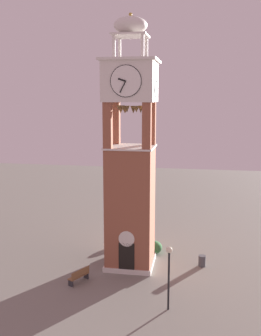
% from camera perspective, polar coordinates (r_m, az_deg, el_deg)
% --- Properties ---
extents(ground, '(80.00, 80.00, 0.00)m').
position_cam_1_polar(ground, '(29.80, 0.00, -13.72)').
color(ground, gray).
extents(clock_tower, '(3.76, 3.76, 17.51)m').
position_cam_1_polar(clock_tower, '(27.66, -0.00, 0.15)').
color(clock_tower, '#93543D').
rests_on(clock_tower, ground).
extents(park_bench, '(1.13, 1.62, 0.95)m').
position_cam_1_polar(park_bench, '(27.22, -7.39, -15.12)').
color(park_bench, brown).
rests_on(park_bench, ground).
extents(lamp_post, '(0.36, 0.36, 3.81)m').
position_cam_1_polar(lamp_post, '(23.16, 5.56, -13.91)').
color(lamp_post, black).
rests_on(lamp_post, ground).
extents(trash_bin, '(0.52, 0.52, 0.80)m').
position_cam_1_polar(trash_bin, '(29.84, 10.25, -13.02)').
color(trash_bin, '#4C4C51').
rests_on(trash_bin, ground).
extents(shrub_near_entry, '(1.01, 1.01, 0.74)m').
position_cam_1_polar(shrub_near_entry, '(32.60, 1.52, -10.85)').
color(shrub_near_entry, '#336638').
rests_on(shrub_near_entry, ground).
extents(shrub_left_of_tower, '(1.30, 1.30, 0.99)m').
position_cam_1_polar(shrub_left_of_tower, '(31.61, 3.37, -11.32)').
color(shrub_left_of_tower, '#336638').
rests_on(shrub_left_of_tower, ground).
extents(shrub_behind_bench, '(0.79, 0.79, 0.62)m').
position_cam_1_polar(shrub_behind_bench, '(33.57, -0.83, -10.33)').
color(shrub_behind_bench, '#336638').
rests_on(shrub_behind_bench, ground).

